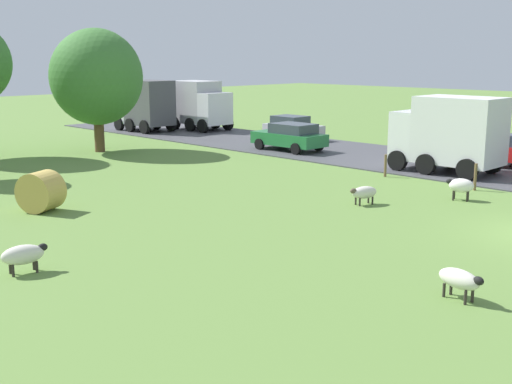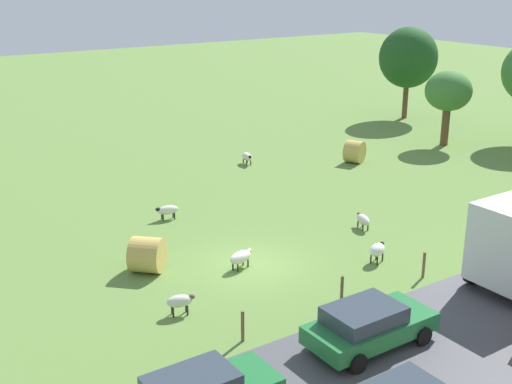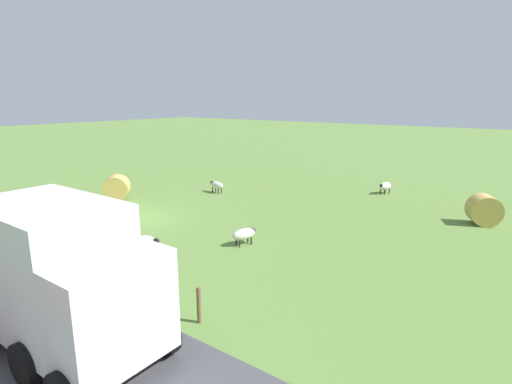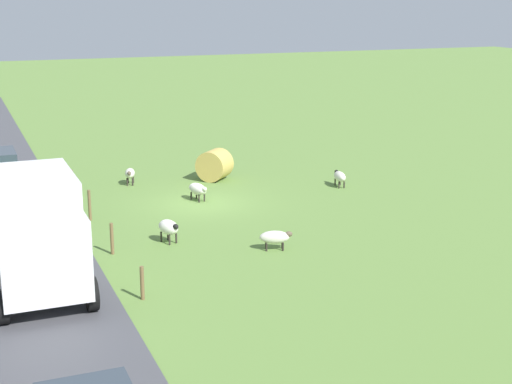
% 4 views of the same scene
% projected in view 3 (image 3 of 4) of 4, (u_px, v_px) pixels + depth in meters
% --- Properties ---
extents(ground_plane, '(160.00, 160.00, 0.00)m').
position_uv_depth(ground_plane, '(132.00, 219.00, 20.34)').
color(ground_plane, olive).
extents(sheep_0, '(0.79, 1.31, 0.77)m').
position_uv_depth(sheep_0, '(124.00, 208.00, 20.53)').
color(sheep_0, silver).
rests_on(sheep_0, ground_plane).
extents(sheep_1, '(0.71, 1.11, 0.78)m').
position_uv_depth(sheep_1, '(43.00, 204.00, 21.17)').
color(sheep_1, silver).
rests_on(sheep_1, ground_plane).
extents(sheep_2, '(1.23, 0.71, 0.75)m').
position_uv_depth(sheep_2, '(385.00, 186.00, 25.65)').
color(sheep_2, silver).
rests_on(sheep_2, ground_plane).
extents(sheep_3, '(0.63, 1.22, 0.73)m').
position_uv_depth(sheep_3, '(217.00, 185.00, 25.92)').
color(sheep_3, silver).
rests_on(sheep_3, ground_plane).
extents(sheep_4, '(0.83, 1.10, 0.85)m').
position_uv_depth(sheep_4, '(146.00, 243.00, 15.36)').
color(sheep_4, white).
rests_on(sheep_4, ground_plane).
extents(sheep_5, '(1.20, 0.77, 0.70)m').
position_uv_depth(sheep_5, '(244.00, 234.00, 16.68)').
color(sheep_5, silver).
rests_on(sheep_5, ground_plane).
extents(hay_bale_0, '(1.58, 1.76, 1.44)m').
position_uv_depth(hay_bale_0, '(484.00, 210.00, 19.33)').
color(hay_bale_0, tan).
rests_on(hay_bale_0, ground_plane).
extents(hay_bale_1, '(1.95, 1.95, 1.48)m').
position_uv_depth(hay_bale_1, '(116.00, 188.00, 23.93)').
color(hay_bale_1, tan).
rests_on(hay_bale_1, ground_plane).
extents(fence_post_1, '(0.12, 0.12, 1.25)m').
position_uv_depth(fence_post_1, '(38.00, 237.00, 15.89)').
color(fence_post_1, brown).
rests_on(fence_post_1, ground_plane).
extents(fence_post_2, '(0.12, 0.12, 1.12)m').
position_uv_depth(fence_post_2, '(103.00, 265.00, 13.38)').
color(fence_post_2, brown).
rests_on(fence_post_2, ground_plane).
extents(fence_post_3, '(0.12, 0.12, 1.03)m').
position_uv_depth(fence_post_3, '(199.00, 305.00, 10.86)').
color(fence_post_3, brown).
rests_on(fence_post_3, ground_plane).
extents(truck_1, '(2.71, 4.94, 3.56)m').
position_uv_depth(truck_1, '(62.00, 276.00, 9.32)').
color(truck_1, white).
rests_on(truck_1, road_strip).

